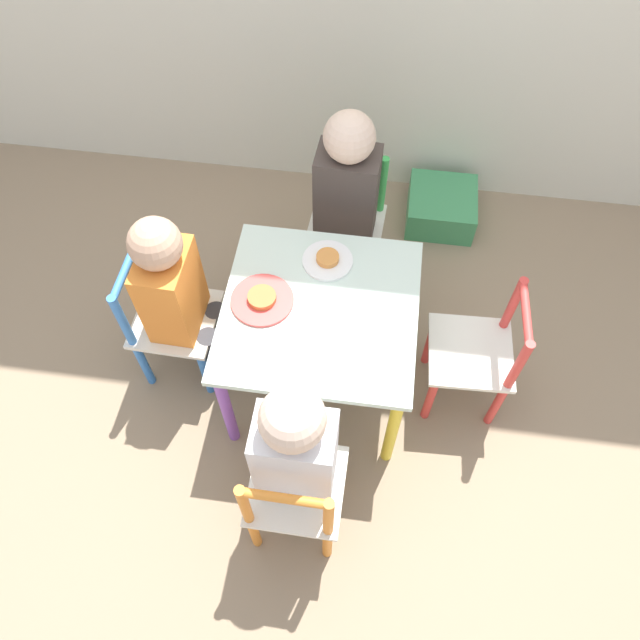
{
  "coord_description": "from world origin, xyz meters",
  "views": [
    {
      "loc": [
        0.14,
        -0.99,
        1.95
      ],
      "look_at": [
        0.0,
        0.0,
        0.38
      ],
      "focal_mm": 35.0,
      "sensor_mm": 36.0,
      "label": 1
    }
  ],
  "objects_px": {
    "plate_left": "(262,299)",
    "chair_blue": "(169,320)",
    "child_back": "(346,197)",
    "chair_green": "(347,225)",
    "chair_red": "(477,355)",
    "chair_orange": "(294,495)",
    "plate_back": "(328,260)",
    "child_left": "(177,292)",
    "child_front": "(295,449)",
    "storage_bin": "(441,207)",
    "kids_table": "(320,320)"
  },
  "relations": [
    {
      "from": "child_front",
      "to": "kids_table",
      "type": "bearing_deg",
      "value": -90.0
    },
    {
      "from": "chair_blue",
      "to": "storage_bin",
      "type": "bearing_deg",
      "value": -46.7
    },
    {
      "from": "chair_red",
      "to": "child_back",
      "type": "height_order",
      "value": "child_back"
    },
    {
      "from": "chair_orange",
      "to": "child_left",
      "type": "height_order",
      "value": "child_left"
    },
    {
      "from": "plate_left",
      "to": "chair_blue",
      "type": "bearing_deg",
      "value": 177.68
    },
    {
      "from": "chair_red",
      "to": "chair_orange",
      "type": "bearing_deg",
      "value": -46.47
    },
    {
      "from": "child_back",
      "to": "plate_back",
      "type": "relative_size",
      "value": 4.98
    },
    {
      "from": "chair_blue",
      "to": "child_back",
      "type": "distance_m",
      "value": 0.7
    },
    {
      "from": "kids_table",
      "to": "plate_back",
      "type": "xyz_separation_m",
      "value": [
        0.0,
        0.17,
        0.08
      ]
    },
    {
      "from": "plate_back",
      "to": "storage_bin",
      "type": "xyz_separation_m",
      "value": [
        0.39,
        0.63,
        -0.38
      ]
    },
    {
      "from": "chair_red",
      "to": "child_left",
      "type": "relative_size",
      "value": 0.71
    },
    {
      "from": "child_left",
      "to": "child_front",
      "type": "distance_m",
      "value": 0.62
    },
    {
      "from": "chair_orange",
      "to": "child_back",
      "type": "relative_size",
      "value": 0.66
    },
    {
      "from": "plate_back",
      "to": "plate_left",
      "type": "relative_size",
      "value": 0.83
    },
    {
      "from": "plate_left",
      "to": "chair_orange",
      "type": "bearing_deg",
      "value": -71.51
    },
    {
      "from": "chair_blue",
      "to": "child_back",
      "type": "height_order",
      "value": "child_back"
    },
    {
      "from": "chair_red",
      "to": "storage_bin",
      "type": "xyz_separation_m",
      "value": [
        -0.11,
        0.78,
        -0.18
      ]
    },
    {
      "from": "child_front",
      "to": "storage_bin",
      "type": "xyz_separation_m",
      "value": [
        0.39,
        1.23,
        -0.37
      ]
    },
    {
      "from": "child_front",
      "to": "storage_bin",
      "type": "bearing_deg",
      "value": -106.99
    },
    {
      "from": "chair_orange",
      "to": "plate_left",
      "type": "xyz_separation_m",
      "value": [
        -0.17,
        0.49,
        0.2
      ]
    },
    {
      "from": "chair_green",
      "to": "chair_red",
      "type": "xyz_separation_m",
      "value": [
        0.47,
        -0.47,
        0.0
      ]
    },
    {
      "from": "child_front",
      "to": "plate_back",
      "type": "bearing_deg",
      "value": -89.85
    },
    {
      "from": "chair_blue",
      "to": "child_front",
      "type": "height_order",
      "value": "child_front"
    },
    {
      "from": "chair_orange",
      "to": "storage_bin",
      "type": "relative_size",
      "value": 1.89
    },
    {
      "from": "chair_orange",
      "to": "child_front",
      "type": "bearing_deg",
      "value": -90.0
    },
    {
      "from": "child_front",
      "to": "chair_green",
      "type": "bearing_deg",
      "value": -91.48
    },
    {
      "from": "chair_orange",
      "to": "chair_red",
      "type": "bearing_deg",
      "value": -133.53
    },
    {
      "from": "chair_red",
      "to": "child_left",
      "type": "bearing_deg",
      "value": -91.83
    },
    {
      "from": "chair_orange",
      "to": "plate_back",
      "type": "height_order",
      "value": "chair_orange"
    },
    {
      "from": "kids_table",
      "to": "child_left",
      "type": "xyz_separation_m",
      "value": [
        -0.43,
        0.01,
        0.05
      ]
    },
    {
      "from": "child_front",
      "to": "storage_bin",
      "type": "relative_size",
      "value": 2.77
    },
    {
      "from": "plate_back",
      "to": "plate_left",
      "type": "xyz_separation_m",
      "value": [
        -0.17,
        -0.17,
        -0.0
      ]
    },
    {
      "from": "child_left",
      "to": "plate_left",
      "type": "relative_size",
      "value": 3.89
    },
    {
      "from": "chair_green",
      "to": "storage_bin",
      "type": "relative_size",
      "value": 1.89
    },
    {
      "from": "chair_green",
      "to": "plate_back",
      "type": "relative_size",
      "value": 3.3
    },
    {
      "from": "chair_orange",
      "to": "child_back",
      "type": "distance_m",
      "value": 0.95
    },
    {
      "from": "child_back",
      "to": "storage_bin",
      "type": "bearing_deg",
      "value": 48.69
    },
    {
      "from": "chair_red",
      "to": "child_front",
      "type": "height_order",
      "value": "child_front"
    },
    {
      "from": "chair_blue",
      "to": "child_left",
      "type": "xyz_separation_m",
      "value": [
        0.06,
        -0.0,
        0.18
      ]
    },
    {
      "from": "plate_back",
      "to": "storage_bin",
      "type": "relative_size",
      "value": 0.57
    },
    {
      "from": "chair_green",
      "to": "child_front",
      "type": "bearing_deg",
      "value": -88.7
    },
    {
      "from": "chair_green",
      "to": "chair_orange",
      "type": "height_order",
      "value": "same"
    },
    {
      "from": "chair_orange",
      "to": "chair_red",
      "type": "distance_m",
      "value": 0.72
    },
    {
      "from": "chair_blue",
      "to": "plate_back",
      "type": "distance_m",
      "value": 0.56
    },
    {
      "from": "child_back",
      "to": "chair_green",
      "type": "bearing_deg",
      "value": 90.0
    },
    {
      "from": "chair_green",
      "to": "child_left",
      "type": "xyz_separation_m",
      "value": [
        -0.46,
        -0.48,
        0.18
      ]
    },
    {
      "from": "chair_blue",
      "to": "child_back",
      "type": "bearing_deg",
      "value": -49.45
    },
    {
      "from": "storage_bin",
      "to": "child_front",
      "type": "bearing_deg",
      "value": -107.52
    },
    {
      "from": "child_front",
      "to": "plate_left",
      "type": "distance_m",
      "value": 0.47
    },
    {
      "from": "plate_left",
      "to": "plate_back",
      "type": "bearing_deg",
      "value": 45.0
    }
  ]
}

